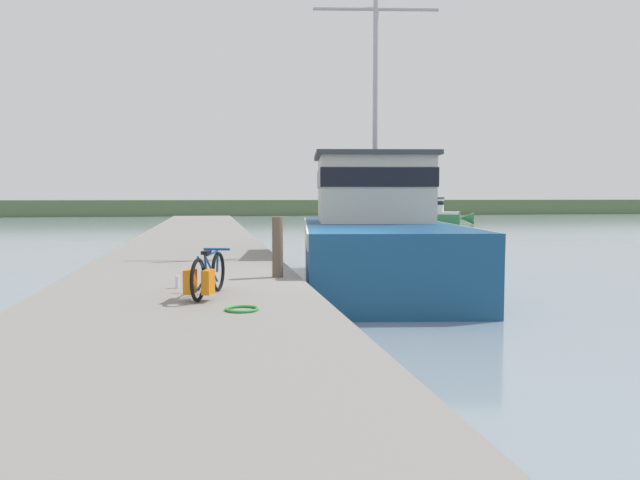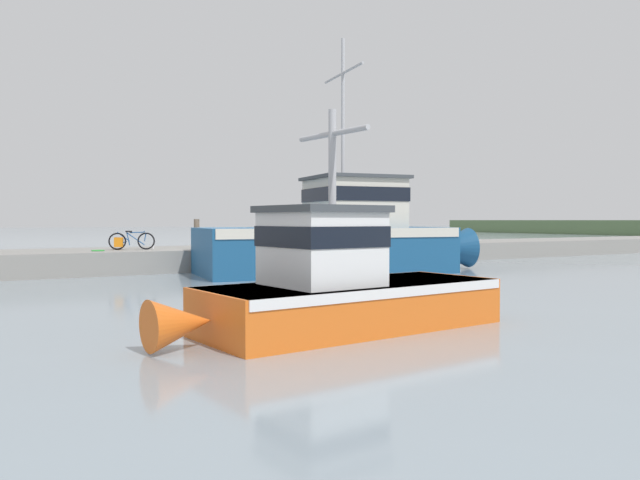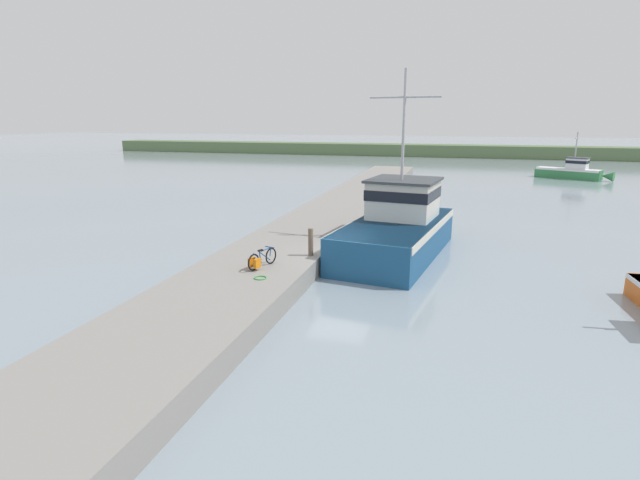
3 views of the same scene
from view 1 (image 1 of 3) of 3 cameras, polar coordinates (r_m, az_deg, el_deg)
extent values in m
plane|color=#84939E|center=(12.85, 1.53, -6.87)|extent=(320.00, 320.00, 0.00)
cube|color=gray|center=(12.53, -12.45, -5.29)|extent=(4.58, 80.00, 0.84)
cube|color=#567047|center=(86.78, 11.91, 2.96)|extent=(180.00, 5.00, 1.97)
cube|color=navy|center=(16.71, 5.29, -1.41)|extent=(5.11, 9.78, 1.71)
cone|color=navy|center=(22.16, 3.55, -0.07)|extent=(1.85, 1.90, 1.62)
cube|color=beige|center=(16.65, 5.30, 0.93)|extent=(5.15, 9.61, 0.34)
cube|color=beige|center=(17.79, 4.86, 4.59)|extent=(3.44, 3.47, 1.81)
cube|color=black|center=(17.80, 4.87, 5.61)|extent=(3.51, 3.54, 0.51)
cube|color=#3D4247|center=(17.83, 4.88, 7.69)|extent=(3.72, 3.75, 0.12)
cylinder|color=#B2B2B7|center=(17.74, 5.11, 16.30)|extent=(0.14, 0.14, 5.14)
cylinder|color=#B2B2B7|center=(18.06, 5.14, 20.28)|extent=(3.38, 0.59, 0.10)
cube|color=#337F47|center=(55.65, 9.30, 2.02)|extent=(6.66, 4.36, 1.10)
cone|color=#337F47|center=(55.38, 13.29, 1.95)|extent=(1.51, 1.45, 1.05)
cube|color=silver|center=(55.63, 9.31, 2.47)|extent=(6.55, 4.34, 0.22)
cube|color=silver|center=(55.54, 10.16, 3.16)|extent=(2.41, 2.11, 1.13)
cube|color=black|center=(55.54, 10.16, 3.36)|extent=(2.46, 2.15, 0.32)
cube|color=#3D4247|center=(55.54, 10.16, 3.80)|extent=(2.61, 2.28, 0.12)
cylinder|color=#B2B2B7|center=(55.58, 9.87, 5.24)|extent=(0.14, 0.14, 2.67)
cylinder|color=#B2B2B7|center=(55.60, 9.88, 5.93)|extent=(0.75, 1.44, 0.10)
torus|color=black|center=(9.54, -11.09, -3.61)|extent=(0.25, 0.65, 0.66)
torus|color=black|center=(10.55, -9.30, -2.86)|extent=(0.25, 0.65, 0.66)
cylinder|color=navy|center=(9.71, -10.77, -3.91)|extent=(0.14, 0.36, 0.18)
cylinder|color=navy|center=(9.91, -10.38, -2.74)|extent=(0.08, 0.15, 0.50)
cylinder|color=navy|center=(9.73, -10.69, -2.43)|extent=(0.17, 0.47, 0.38)
cylinder|color=navy|center=(10.17, -9.92, -2.61)|extent=(0.23, 0.66, 0.51)
cylinder|color=navy|center=(10.19, -9.85, -1.20)|extent=(0.20, 0.54, 0.05)
cylinder|color=navy|center=(10.50, -9.36, -1.99)|extent=(0.06, 0.11, 0.34)
cylinder|color=navy|center=(10.45, -9.42, -0.83)|extent=(0.43, 0.17, 0.04)
cube|color=black|center=(9.90, -10.36, -1.13)|extent=(0.17, 0.26, 0.05)
cube|color=orange|center=(9.63, -11.79, -3.74)|extent=(0.21, 0.34, 0.36)
cube|color=orange|center=(9.55, -10.19, -3.79)|extent=(0.21, 0.34, 0.36)
cylinder|color=brown|center=(12.22, -3.90, -0.65)|extent=(0.21, 0.21, 1.18)
torus|color=green|center=(8.78, -7.16, -6.28)|extent=(0.47, 0.47, 0.04)
cylinder|color=silver|center=(11.05, -12.92, -3.77)|extent=(0.07, 0.07, 0.21)
camera|label=2|loc=(24.75, 70.23, 0.34)|focal=35.00mm
camera|label=3|loc=(11.29, 126.98, 19.42)|focal=28.00mm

